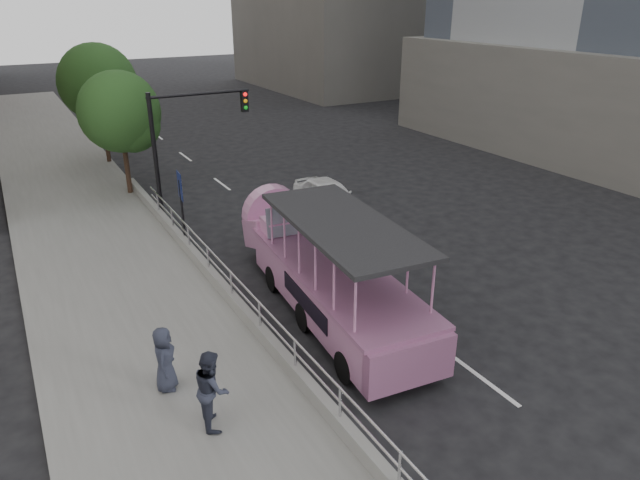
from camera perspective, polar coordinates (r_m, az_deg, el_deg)
ground at (r=15.37m, az=8.17°, el=-10.94°), size 160.00×160.00×0.00m
sidewalk at (r=21.72m, az=-21.00°, el=-1.21°), size 5.50×80.00×0.30m
kerb_wall at (r=15.21m, az=-5.95°, el=-9.06°), size 0.24×30.00×0.36m
guardrail at (r=14.86m, az=-6.06°, el=-6.90°), size 0.07×22.00×0.71m
duck_boat at (r=16.76m, az=0.26°, el=-2.99°), size 3.13×9.63×3.14m
car at (r=24.37m, az=0.89°, el=4.40°), size 1.72×4.16×1.41m
pedestrian_mid at (r=12.25m, az=-10.76°, el=-14.37°), size 0.83×0.97×1.76m
pedestrian_far at (r=13.51m, az=-15.29°, el=-11.40°), size 0.78×0.90×1.56m
parking_sign at (r=20.62m, az=-13.67°, el=3.56°), size 0.10×0.68×3.00m
traffic_signal at (r=23.82m, az=-13.55°, el=10.30°), size 4.20×0.32×5.20m
street_tree_near at (r=26.68m, az=-19.15°, el=11.73°), size 3.52×3.52×5.72m
street_tree_far at (r=32.48m, az=-21.12°, el=14.20°), size 3.97×3.97×6.45m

